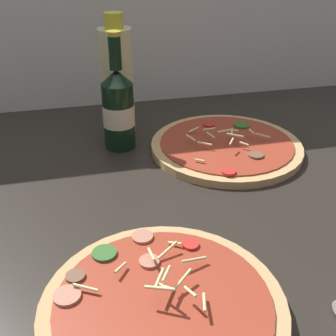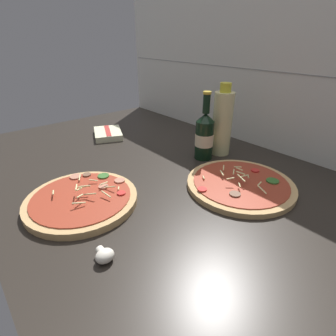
# 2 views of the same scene
# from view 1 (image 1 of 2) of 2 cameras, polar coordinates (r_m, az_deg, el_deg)

# --- Properties ---
(counter_slab) EXTENTS (1.60, 0.90, 0.03)m
(counter_slab) POSITION_cam_1_polar(r_m,az_deg,el_deg) (0.71, 0.44, -4.62)
(counter_slab) COLOR #28231E
(counter_slab) RESTS_ON ground
(pizza_near) EXTENTS (0.28, 0.28, 0.05)m
(pizza_near) POSITION_cam_1_polar(r_m,az_deg,el_deg) (0.50, -0.73, -18.27)
(pizza_near) COLOR tan
(pizza_near) RESTS_ON counter_slab
(pizza_far) EXTENTS (0.30, 0.30, 0.04)m
(pizza_far) POSITION_cam_1_polar(r_m,az_deg,el_deg) (0.85, 7.89, 2.96)
(pizza_far) COLOR tan
(pizza_far) RESTS_ON counter_slab
(beer_bottle) EXTENTS (0.06, 0.06, 0.23)m
(beer_bottle) POSITION_cam_1_polar(r_m,az_deg,el_deg) (0.83, -6.75, 8.09)
(beer_bottle) COLOR black
(beer_bottle) RESTS_ON counter_slab
(oil_bottle) EXTENTS (0.07, 0.07, 0.25)m
(oil_bottle) POSITION_cam_1_polar(r_m,az_deg,el_deg) (0.90, -6.90, 11.73)
(oil_bottle) COLOR beige
(oil_bottle) RESTS_ON counter_slab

